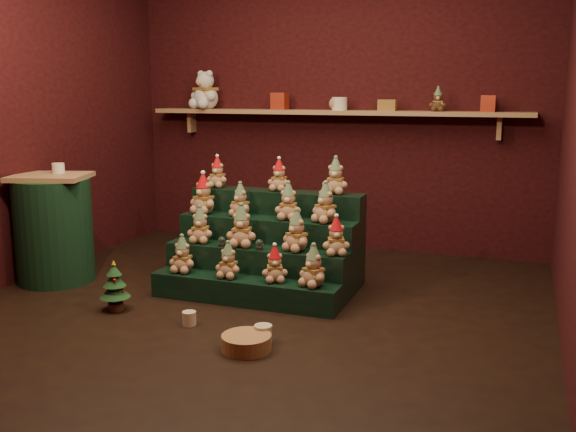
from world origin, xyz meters
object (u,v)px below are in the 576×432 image
at_px(riser_tier_front, 244,291).
at_px(mini_christmas_tree, 115,286).
at_px(mug_right, 263,334).
at_px(wicker_basket, 246,343).
at_px(mug_left, 189,318).
at_px(snow_globe_a, 222,241).
at_px(white_bear, 205,85).
at_px(snow_globe_c, 313,249).
at_px(snow_globe_b, 260,245).
at_px(side_table, 54,229).
at_px(brown_bear, 438,99).

relative_size(riser_tier_front, mini_christmas_tree, 3.90).
height_order(mug_right, wicker_basket, mug_right).
bearing_deg(mug_left, riser_tier_front, 73.56).
height_order(mug_left, wicker_basket, wicker_basket).
height_order(snow_globe_a, mug_left, snow_globe_a).
bearing_deg(riser_tier_front, white_bear, 124.00).
xyz_separation_m(riser_tier_front, snow_globe_a, (-0.25, 0.16, 0.31)).
bearing_deg(snow_globe_c, mug_right, -94.22).
bearing_deg(riser_tier_front, mug_right, -57.14).
bearing_deg(mini_christmas_tree, mug_right, -8.92).
xyz_separation_m(riser_tier_front, wicker_basket, (0.36, -0.77, -0.04)).
distance_m(mug_left, white_bear, 2.92).
height_order(riser_tier_front, snow_globe_c, snow_globe_c).
distance_m(snow_globe_b, mug_right, 0.93).
xyz_separation_m(riser_tier_front, mug_left, (-0.16, -0.53, -0.04)).
height_order(riser_tier_front, side_table, side_table).
height_order(snow_globe_a, snow_globe_c, snow_globe_c).
relative_size(riser_tier_front, snow_globe_c, 18.00).
distance_m(snow_globe_a, mini_christmas_tree, 0.83).
relative_size(snow_globe_a, brown_bear, 0.37).
bearing_deg(white_bear, snow_globe_a, -36.38).
distance_m(snow_globe_a, mug_left, 0.78).
relative_size(mini_christmas_tree, mug_right, 3.27).
height_order(snow_globe_b, side_table, side_table).
height_order(snow_globe_a, brown_bear, brown_bear).
xyz_separation_m(side_table, wicker_basket, (2.00, -0.76, -0.38)).
xyz_separation_m(snow_globe_c, mug_left, (-0.62, -0.69, -0.35)).
bearing_deg(white_bear, mug_left, -42.49).
relative_size(snow_globe_a, white_bear, 0.16).
height_order(snow_globe_b, brown_bear, brown_bear).
distance_m(snow_globe_c, mini_christmas_tree, 1.40).
bearing_deg(mug_right, snow_globe_b, 114.04).
bearing_deg(snow_globe_c, snow_globe_b, -180.00).
xyz_separation_m(snow_globe_b, wicker_basket, (0.30, -0.93, -0.35)).
distance_m(snow_globe_b, mug_left, 0.80).
bearing_deg(snow_globe_c, mug_left, -132.23).
bearing_deg(mini_christmas_tree, side_table, 153.05).
bearing_deg(wicker_basket, snow_globe_c, 83.42).
height_order(side_table, wicker_basket, side_table).
distance_m(snow_globe_c, side_table, 2.11).
bearing_deg(wicker_basket, white_bear, 121.41).
bearing_deg(white_bear, riser_tier_front, -32.75).
relative_size(snow_globe_c, brown_bear, 0.38).
height_order(riser_tier_front, brown_bear, brown_bear).
xyz_separation_m(riser_tier_front, mini_christmas_tree, (-0.78, -0.45, 0.08)).
height_order(snow_globe_c, side_table, side_table).
bearing_deg(brown_bear, wicker_basket, -112.85).
relative_size(riser_tier_front, wicker_basket, 4.74).
bearing_deg(riser_tier_front, side_table, -179.71).
distance_m(snow_globe_b, snow_globe_c, 0.41).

